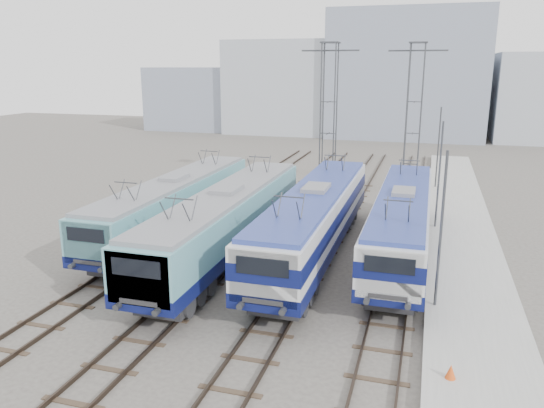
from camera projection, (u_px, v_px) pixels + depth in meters
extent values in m
plane|color=#514C47|center=(231.00, 306.00, 23.39)|extent=(160.00, 160.00, 0.00)
cube|color=#9E9E99|center=(466.00, 264.00, 27.94)|extent=(4.00, 70.00, 0.30)
cube|color=#0B1247|center=(176.00, 215.00, 32.58)|extent=(2.82, 17.78, 0.59)
cube|color=#5B99A3|center=(175.00, 196.00, 32.28)|extent=(2.77, 17.78, 1.78)
cube|color=#5B99A3|center=(91.00, 242.00, 24.41)|extent=(2.54, 0.69, 2.01)
cube|color=slate|center=(175.00, 180.00, 32.03)|extent=(2.54, 17.07, 0.20)
cube|color=#262628|center=(125.00, 259.00, 27.27)|extent=(2.07, 3.56, 0.67)
cube|color=#262628|center=(214.00, 203.00, 38.26)|extent=(2.07, 3.56, 0.67)
cube|color=#0B1247|center=(228.00, 234.00, 28.72)|extent=(2.95, 18.64, 0.62)
cube|color=#5B99A3|center=(227.00, 212.00, 28.41)|extent=(2.90, 18.64, 1.86)
cube|color=#5B99A3|center=(142.00, 277.00, 20.16)|extent=(2.67, 0.72, 2.11)
cube|color=slate|center=(227.00, 193.00, 28.15)|extent=(2.67, 17.89, 0.21)
cube|color=#262628|center=(177.00, 293.00, 23.16)|extent=(2.17, 3.73, 0.70)
cube|color=#262628|center=(263.00, 217.00, 34.68)|extent=(2.17, 3.73, 0.70)
cube|color=#0B1247|center=(315.00, 233.00, 28.86)|extent=(2.99, 18.89, 0.63)
cube|color=silver|center=(316.00, 211.00, 28.55)|extent=(2.94, 18.89, 1.89)
cube|color=#0B1247|center=(316.00, 211.00, 28.56)|extent=(2.98, 18.91, 0.73)
cube|color=silver|center=(265.00, 276.00, 20.18)|extent=(2.70, 0.73, 2.14)
cube|color=navy|center=(316.00, 192.00, 28.28)|extent=(2.70, 18.13, 0.21)
cube|color=#262628|center=(284.00, 292.00, 23.23)|extent=(2.20, 3.78, 0.71)
cube|color=#262628|center=(335.00, 216.00, 34.90)|extent=(2.20, 3.78, 0.71)
cube|color=#0B1247|center=(401.00, 234.00, 28.95)|extent=(2.82, 17.78, 0.59)
cube|color=silver|center=(402.00, 213.00, 28.65)|extent=(2.77, 17.78, 1.78)
cube|color=#0B1247|center=(402.00, 214.00, 28.66)|extent=(2.81, 17.80, 0.69)
cube|color=silver|center=(390.00, 273.00, 20.77)|extent=(2.54, 0.69, 2.02)
cube|color=navy|center=(404.00, 195.00, 28.40)|extent=(2.54, 17.07, 0.20)
cube|color=#262628|center=(392.00, 289.00, 23.64)|extent=(2.07, 3.56, 0.67)
cube|color=#262628|center=(406.00, 218.00, 34.63)|extent=(2.07, 3.56, 0.67)
cylinder|color=#3F4247|center=(320.00, 121.00, 41.91)|extent=(0.10, 0.10, 12.00)
cylinder|color=#3F4247|center=(334.00, 122.00, 41.60)|extent=(0.10, 0.10, 12.00)
cylinder|color=#3F4247|center=(323.00, 120.00, 42.93)|extent=(0.10, 0.10, 12.00)
cylinder|color=#3F4247|center=(336.00, 120.00, 42.62)|extent=(0.10, 0.10, 12.00)
cube|color=#3F4247|center=(330.00, 51.00, 40.90)|extent=(4.50, 0.12, 0.12)
cylinder|color=#3F4247|center=(406.00, 121.00, 41.96)|extent=(0.10, 0.10, 12.00)
cylinder|color=#3F4247|center=(420.00, 122.00, 41.65)|extent=(0.10, 0.10, 12.00)
cylinder|color=#3F4247|center=(407.00, 120.00, 42.98)|extent=(0.10, 0.10, 12.00)
cylinder|color=#3F4247|center=(421.00, 120.00, 42.67)|extent=(0.10, 0.10, 12.00)
cube|color=#3F4247|center=(418.00, 51.00, 40.95)|extent=(4.50, 0.12, 0.12)
cylinder|color=#3F4247|center=(441.00, 234.00, 21.97)|extent=(0.12, 0.12, 7.00)
cylinder|color=#3F4247|center=(439.00, 177.00, 33.10)|extent=(0.12, 0.12, 7.00)
cylinder|color=#3F4247|center=(438.00, 149.00, 44.22)|extent=(0.12, 0.12, 7.00)
cone|color=#DA4C15|center=(451.00, 372.00, 17.37)|extent=(0.35, 0.35, 0.49)
cube|color=#A4ABB6|center=(288.00, 87.00, 82.97)|extent=(18.00, 12.00, 14.00)
cube|color=gray|center=(407.00, 75.00, 77.47)|extent=(22.00, 14.00, 18.00)
cube|color=gray|center=(195.00, 98.00, 87.91)|extent=(14.00, 10.00, 10.00)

